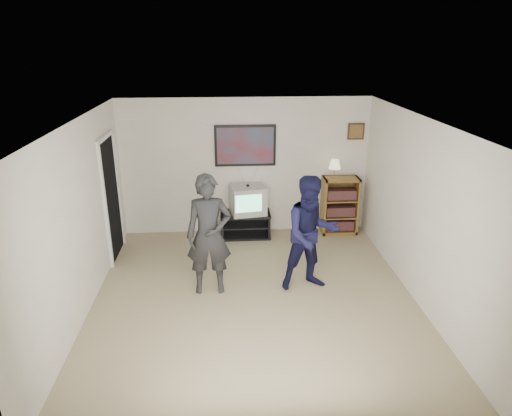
{
  "coord_description": "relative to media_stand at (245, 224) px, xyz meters",
  "views": [
    {
      "loc": [
        -0.37,
        -5.54,
        3.46
      ],
      "look_at": [
        0.06,
        0.62,
        1.15
      ],
      "focal_mm": 32.0,
      "sensor_mm": 36.0,
      "label": 1
    }
  ],
  "objects": [
    {
      "name": "crt_television",
      "position": [
        0.05,
        0.0,
        0.48
      ],
      "size": [
        0.68,
        0.6,
        0.51
      ],
      "primitive_type": null,
      "rotation": [
        0.0,
        0.0,
        0.16
      ],
      "color": "#ADADA8",
      "rests_on": "media_stand"
    },
    {
      "name": "controller_right",
      "position": [
        0.88,
        -1.64,
        0.85
      ],
      "size": [
        0.06,
        0.12,
        0.03
      ],
      "primitive_type": "cube",
      "rotation": [
        0.0,
        0.0,
        0.23
      ],
      "color": "white",
      "rests_on": "person_short"
    },
    {
      "name": "doorway",
      "position": [
        -2.21,
        -0.63,
        0.77
      ],
      "size": [
        0.03,
        0.85,
        2.0
      ],
      "primitive_type": "cube",
      "color": "black",
      "rests_on": "room_shell"
    },
    {
      "name": "person_short",
      "position": [
        0.85,
        -1.91,
        0.62
      ],
      "size": [
        0.92,
        0.77,
        1.7
      ],
      "primitive_type": "imported",
      "rotation": [
        0.0,
        0.0,
        0.16
      ],
      "color": "#121233",
      "rests_on": "room_shell"
    },
    {
      "name": "poster",
      "position": [
        0.02,
        0.25,
        1.42
      ],
      "size": [
        1.1,
        0.03,
        0.75
      ],
      "primitive_type": "cube",
      "color": "black",
      "rests_on": "room_shell"
    },
    {
      "name": "controller_left",
      "position": [
        -0.65,
        -1.73,
        1.02
      ],
      "size": [
        0.04,
        0.12,
        0.04
      ],
      "primitive_type": "cube",
      "rotation": [
        0.0,
        0.0,
        -0.04
      ],
      "color": "white",
      "rests_on": "person_tall"
    },
    {
      "name": "media_stand",
      "position": [
        0.0,
        0.0,
        0.0
      ],
      "size": [
        0.91,
        0.51,
        0.45
      ],
      "rotation": [
        0.0,
        0.0,
        -0.0
      ],
      "color": "black",
      "rests_on": "room_shell"
    },
    {
      "name": "air_vent",
      "position": [
        -0.53,
        0.25,
        1.72
      ],
      "size": [
        0.28,
        0.02,
        0.14
      ],
      "primitive_type": "cube",
      "color": "white",
      "rests_on": "room_shell"
    },
    {
      "name": "table_lamp",
      "position": [
        1.62,
        0.05,
        1.02
      ],
      "size": [
        0.22,
        0.22,
        0.34
      ],
      "primitive_type": null,
      "color": "beige",
      "rests_on": "bookshelf"
    },
    {
      "name": "bookshelf",
      "position": [
        1.76,
        0.05,
        0.31
      ],
      "size": [
        0.65,
        0.37,
        1.07
      ],
      "primitive_type": null,
      "color": "brown",
      "rests_on": "room_shell"
    },
    {
      "name": "room_shell",
      "position": [
        0.02,
        -1.88,
        1.02
      ],
      "size": [
        4.51,
        5.0,
        2.51
      ],
      "color": "#79674D",
      "rests_on": "ground"
    },
    {
      "name": "small_picture",
      "position": [
        2.02,
        0.25,
        1.65
      ],
      "size": [
        0.3,
        0.03,
        0.3
      ],
      "primitive_type": "cube",
      "color": "#3B2112",
      "rests_on": "room_shell"
    },
    {
      "name": "person_tall",
      "position": [
        -0.6,
        -1.91,
        0.65
      ],
      "size": [
        0.65,
        0.44,
        1.75
      ],
      "primitive_type": "imported",
      "rotation": [
        0.0,
        0.0,
        0.03
      ],
      "color": "black",
      "rests_on": "room_shell"
    }
  ]
}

